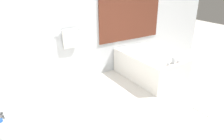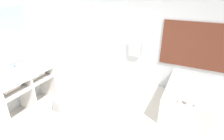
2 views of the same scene
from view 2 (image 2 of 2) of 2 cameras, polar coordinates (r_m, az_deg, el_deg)
name	(u,v)px [view 2 (image 2 of 2)]	position (r m, az deg, el deg)	size (l,w,h in m)	color
ground_plane	(108,132)	(3.54, -1.26, -19.57)	(16.00, 16.00, 0.00)	silver
wall_back_with_blinds	(149,37)	(4.73, 11.98, 10.59)	(7.40, 0.13, 2.70)	silver
wall_left_with_mirror	(14,48)	(4.23, -29.44, 6.29)	(0.08, 7.40, 2.70)	silver
vanity_counter	(25,84)	(4.14, -26.44, -4.00)	(0.59, 1.27, 0.91)	white
sink_faucet	(23,65)	(4.21, -27.00, 1.53)	(0.09, 0.04, 0.18)	silver
bathtub	(188,97)	(4.24, 23.53, -8.19)	(0.93, 1.55, 0.69)	silver
water_bottle_1	(16,71)	(3.93, -28.90, -0.26)	(0.07, 0.07, 0.21)	silver
waste_bin	(60,105)	(4.11, -16.71, -10.92)	(0.22, 0.22, 0.29)	#B2B2B2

